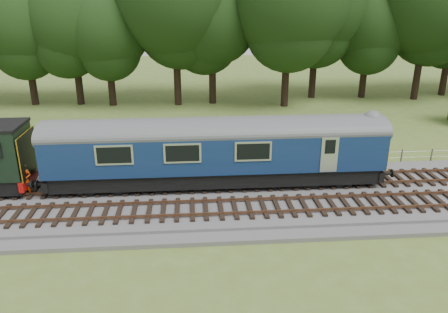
{
  "coord_description": "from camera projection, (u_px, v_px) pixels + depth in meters",
  "views": [
    {
      "loc": [
        -3.45,
        -20.8,
        10.23
      ],
      "look_at": [
        -1.7,
        1.4,
        2.0
      ],
      "focal_mm": 35.0,
      "sensor_mm": 36.0,
      "label": 1
    }
  ],
  "objects": [
    {
      "name": "ground",
      "position": [
        258.0,
        200.0,
        23.25
      ],
      "size": [
        120.0,
        120.0,
        0.0
      ],
      "primitive_type": "plane",
      "color": "#566A27",
      "rests_on": "ground"
    },
    {
      "name": "ballast",
      "position": [
        258.0,
        197.0,
        23.19
      ],
      "size": [
        70.0,
        7.0,
        0.35
      ],
      "primitive_type": "cube",
      "color": "#4C4C4F",
      "rests_on": "ground"
    },
    {
      "name": "track_north",
      "position": [
        254.0,
        182.0,
        24.41
      ],
      "size": [
        67.2,
        2.4,
        0.21
      ],
      "color": "black",
      "rests_on": "ballast"
    },
    {
      "name": "track_south",
      "position": [
        263.0,
        206.0,
        21.61
      ],
      "size": [
        67.2,
        2.4,
        0.21
      ],
      "color": "black",
      "rests_on": "ballast"
    },
    {
      "name": "fence",
      "position": [
        247.0,
        169.0,
        27.45
      ],
      "size": [
        64.0,
        0.12,
        1.0
      ],
      "primitive_type": null,
      "color": "#6B6054",
      "rests_on": "ground"
    },
    {
      "name": "tree_line",
      "position": [
        225.0,
        104.0,
        43.82
      ],
      "size": [
        70.0,
        8.0,
        18.0
      ],
      "primitive_type": null,
      "color": "black",
      "rests_on": "ground"
    },
    {
      "name": "dmu_railcar",
      "position": [
        216.0,
        146.0,
        23.5
      ],
      "size": [
        18.05,
        2.86,
        3.88
      ],
      "color": "black",
      "rests_on": "ground"
    },
    {
      "name": "worker",
      "position": [
        25.0,
        180.0,
        22.57
      ],
      "size": [
        0.7,
        0.49,
        1.84
      ],
      "primitive_type": "imported",
      "rotation": [
        0.0,
        0.0,
        -0.07
      ],
      "color": "#FF4D0D",
      "rests_on": "ballast"
    }
  ]
}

